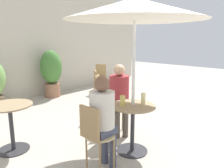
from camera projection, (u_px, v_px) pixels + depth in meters
name	position (u px, v px, depth m)	size (l,w,h in m)	color
ground_plane	(140.00, 146.00, 3.38)	(20.00, 20.00, 0.00)	#B2A899
storefront_wall	(15.00, 43.00, 5.68)	(10.00, 0.06, 3.00)	beige
cafe_table_near	(133.00, 120.00, 3.14)	(0.65, 0.65, 0.71)	#2D2D33
cafe_table_far	(11.00, 120.00, 3.16)	(0.64, 0.64, 0.71)	#2D2D33
bistro_chair_0	(117.00, 102.00, 3.81)	(0.42, 0.42, 0.87)	tan
bistro_chair_1	(95.00, 132.00, 2.60)	(0.37, 0.37, 0.87)	tan
bistro_chair_2	(100.00, 76.00, 6.48)	(0.42, 0.41, 0.87)	tan
bistro_chair_4	(101.00, 91.00, 4.61)	(0.42, 0.43, 0.87)	tan
bistro_chair_5	(99.00, 84.00, 5.28)	(0.43, 0.42, 0.87)	tan
seated_person_0	(119.00, 93.00, 3.64)	(0.40, 0.41, 1.22)	brown
seated_person_1	(103.00, 114.00, 2.66)	(0.32, 0.31, 1.20)	#42475B
beer_glass_0	(123.00, 101.00, 3.05)	(0.07, 0.07, 0.15)	#DBC65B
beer_glass_1	(143.00, 99.00, 3.10)	(0.07, 0.07, 0.17)	beige
potted_plant_1	(51.00, 71.00, 6.09)	(0.59, 0.59, 1.31)	#93664C
umbrella	(135.00, 9.00, 2.82)	(1.86, 1.86, 2.15)	silver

